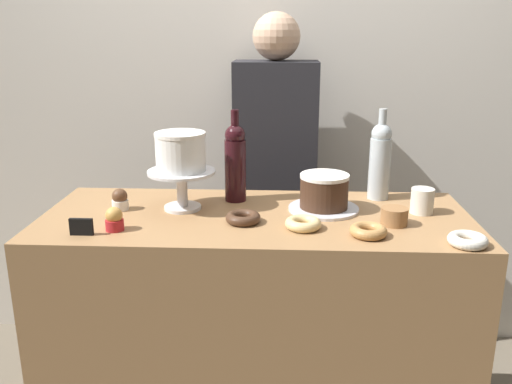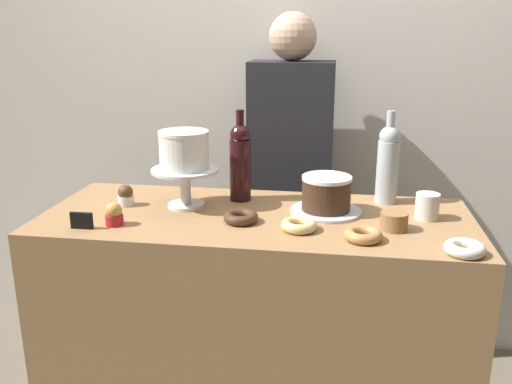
{
  "view_description": "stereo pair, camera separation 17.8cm",
  "coord_description": "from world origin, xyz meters",
  "px_view_note": "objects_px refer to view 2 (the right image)",
  "views": [
    {
      "loc": [
        0.09,
        -1.71,
        1.53
      ],
      "look_at": [
        0.0,
        0.0,
        1.02
      ],
      "focal_mm": 38.3,
      "sensor_mm": 36.0,
      "label": 1
    },
    {
      "loc": [
        0.26,
        -1.69,
        1.53
      ],
      "look_at": [
        0.0,
        0.0,
        1.02
      ],
      "focal_mm": 38.3,
      "sensor_mm": 36.0,
      "label": 2
    }
  ],
  "objects_px": {
    "cake_stand_pedestal": "(185,181)",
    "barista_figure": "(290,189)",
    "chocolate_round_cake": "(326,193)",
    "donut_maple": "(363,235)",
    "wine_bottle_dark_red": "(240,161)",
    "donut_glazed": "(299,225)",
    "donut_chocolate": "(241,217)",
    "price_sign_chalkboard": "(82,221)",
    "cupcake_caramel": "(114,215)",
    "donut_sugar": "(465,248)",
    "wine_bottle_clear": "(388,163)",
    "coffee_cup_ceramic": "(427,206)",
    "white_layer_cake": "(184,150)",
    "cupcake_chocolate": "(126,196)",
    "cookie_stack": "(394,221)"
  },
  "relations": [
    {
      "from": "donut_chocolate",
      "to": "price_sign_chalkboard",
      "type": "bearing_deg",
      "value": -164.12
    },
    {
      "from": "wine_bottle_clear",
      "to": "cupcake_caramel",
      "type": "bearing_deg",
      "value": -156.45
    },
    {
      "from": "white_layer_cake",
      "to": "chocolate_round_cake",
      "type": "bearing_deg",
      "value": 1.53
    },
    {
      "from": "white_layer_cake",
      "to": "wine_bottle_dark_red",
      "type": "relative_size",
      "value": 0.52
    },
    {
      "from": "donut_maple",
      "to": "donut_sugar",
      "type": "bearing_deg",
      "value": -12.66
    },
    {
      "from": "wine_bottle_clear",
      "to": "price_sign_chalkboard",
      "type": "relative_size",
      "value": 4.65
    },
    {
      "from": "chocolate_round_cake",
      "to": "donut_glazed",
      "type": "xyz_separation_m",
      "value": [
        -0.08,
        -0.18,
        -0.05
      ]
    },
    {
      "from": "price_sign_chalkboard",
      "to": "cupcake_chocolate",
      "type": "bearing_deg",
      "value": 79.21
    },
    {
      "from": "cupcake_caramel",
      "to": "cupcake_chocolate",
      "type": "bearing_deg",
      "value": 101.55
    },
    {
      "from": "white_layer_cake",
      "to": "donut_sugar",
      "type": "bearing_deg",
      "value": -18.22
    },
    {
      "from": "barista_figure",
      "to": "wine_bottle_clear",
      "type": "bearing_deg",
      "value": -49.34
    },
    {
      "from": "wine_bottle_clear",
      "to": "coffee_cup_ceramic",
      "type": "bearing_deg",
      "value": -53.53
    },
    {
      "from": "cupcake_chocolate",
      "to": "donut_maple",
      "type": "distance_m",
      "value": 0.83
    },
    {
      "from": "wine_bottle_dark_red",
      "to": "coffee_cup_ceramic",
      "type": "xyz_separation_m",
      "value": [
        0.63,
        -0.11,
        -0.1
      ]
    },
    {
      "from": "price_sign_chalkboard",
      "to": "donut_glazed",
      "type": "bearing_deg",
      "value": 7.7
    },
    {
      "from": "price_sign_chalkboard",
      "to": "donut_sugar",
      "type": "bearing_deg",
      "value": -1.28
    },
    {
      "from": "donut_glazed",
      "to": "donut_maple",
      "type": "relative_size",
      "value": 1.0
    },
    {
      "from": "cupcake_chocolate",
      "to": "donut_maple",
      "type": "bearing_deg",
      "value": -14.37
    },
    {
      "from": "white_layer_cake",
      "to": "wine_bottle_dark_red",
      "type": "height_order",
      "value": "wine_bottle_dark_red"
    },
    {
      "from": "donut_chocolate",
      "to": "barista_figure",
      "type": "bearing_deg",
      "value": 82.96
    },
    {
      "from": "wine_bottle_dark_red",
      "to": "donut_glazed",
      "type": "distance_m",
      "value": 0.39
    },
    {
      "from": "white_layer_cake",
      "to": "cupcake_chocolate",
      "type": "distance_m",
      "value": 0.27
    },
    {
      "from": "donut_maple",
      "to": "cookie_stack",
      "type": "relative_size",
      "value": 1.33
    },
    {
      "from": "cake_stand_pedestal",
      "to": "donut_chocolate",
      "type": "relative_size",
      "value": 2.04
    },
    {
      "from": "wine_bottle_clear",
      "to": "donut_glazed",
      "type": "height_order",
      "value": "wine_bottle_clear"
    },
    {
      "from": "barista_figure",
      "to": "cupcake_caramel",
      "type": "bearing_deg",
      "value": -120.3
    },
    {
      "from": "white_layer_cake",
      "to": "barista_figure",
      "type": "xyz_separation_m",
      "value": [
        0.31,
        0.6,
        -0.3
      ]
    },
    {
      "from": "coffee_cup_ceramic",
      "to": "donut_sugar",
      "type": "bearing_deg",
      "value": -77.6
    },
    {
      "from": "donut_glazed",
      "to": "coffee_cup_ceramic",
      "type": "distance_m",
      "value": 0.44
    },
    {
      "from": "cupcake_caramel",
      "to": "donut_chocolate",
      "type": "relative_size",
      "value": 0.66
    },
    {
      "from": "cupcake_chocolate",
      "to": "cookie_stack",
      "type": "relative_size",
      "value": 0.88
    },
    {
      "from": "chocolate_round_cake",
      "to": "donut_maple",
      "type": "height_order",
      "value": "chocolate_round_cake"
    },
    {
      "from": "donut_sugar",
      "to": "donut_chocolate",
      "type": "bearing_deg",
      "value": 166.21
    },
    {
      "from": "cookie_stack",
      "to": "barista_figure",
      "type": "height_order",
      "value": "barista_figure"
    },
    {
      "from": "donut_glazed",
      "to": "wine_bottle_clear",
      "type": "bearing_deg",
      "value": 49.57
    },
    {
      "from": "donut_chocolate",
      "to": "cake_stand_pedestal",
      "type": "bearing_deg",
      "value": 149.82
    },
    {
      "from": "cake_stand_pedestal",
      "to": "donut_glazed",
      "type": "height_order",
      "value": "cake_stand_pedestal"
    },
    {
      "from": "donut_sugar",
      "to": "donut_chocolate",
      "type": "height_order",
      "value": "same"
    },
    {
      "from": "cupcake_caramel",
      "to": "coffee_cup_ceramic",
      "type": "relative_size",
      "value": 0.87
    },
    {
      "from": "cake_stand_pedestal",
      "to": "chocolate_round_cake",
      "type": "height_order",
      "value": "cake_stand_pedestal"
    },
    {
      "from": "wine_bottle_clear",
      "to": "cookie_stack",
      "type": "bearing_deg",
      "value": -88.83
    },
    {
      "from": "wine_bottle_dark_red",
      "to": "coffee_cup_ceramic",
      "type": "bearing_deg",
      "value": -9.93
    },
    {
      "from": "cupcake_chocolate",
      "to": "donut_chocolate",
      "type": "bearing_deg",
      "value": -14.18
    },
    {
      "from": "cake_stand_pedestal",
      "to": "donut_sugar",
      "type": "height_order",
      "value": "cake_stand_pedestal"
    },
    {
      "from": "wine_bottle_clear",
      "to": "price_sign_chalkboard",
      "type": "bearing_deg",
      "value": -156.03
    },
    {
      "from": "cake_stand_pedestal",
      "to": "barista_figure",
      "type": "height_order",
      "value": "barista_figure"
    },
    {
      "from": "wine_bottle_dark_red",
      "to": "cupcake_chocolate",
      "type": "xyz_separation_m",
      "value": [
        -0.38,
        -0.13,
        -0.11
      ]
    },
    {
      "from": "cookie_stack",
      "to": "donut_glazed",
      "type": "bearing_deg",
      "value": -170.18
    },
    {
      "from": "white_layer_cake",
      "to": "donut_sugar",
      "type": "distance_m",
      "value": 0.93
    },
    {
      "from": "donut_glazed",
      "to": "donut_chocolate",
      "type": "distance_m",
      "value": 0.19
    }
  ]
}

